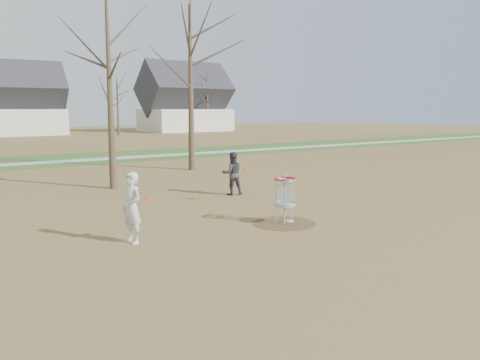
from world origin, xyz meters
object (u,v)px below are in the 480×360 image
(player_standing, at_px, (132,208))
(disc_grounded, at_px, (290,221))
(disc_golf_basket, at_px, (285,192))
(player_throwing, at_px, (232,173))

(player_standing, xyz_separation_m, disc_grounded, (4.55, -0.48, -0.84))
(disc_grounded, bearing_deg, disc_golf_basket, -164.71)
(player_standing, xyz_separation_m, disc_golf_basket, (4.28, -0.55, 0.05))
(player_throwing, height_order, disc_grounded, player_throwing)
(player_standing, bearing_deg, disc_golf_basket, 70.77)
(player_standing, distance_m, disc_golf_basket, 4.32)
(player_standing, distance_m, disc_grounded, 4.65)
(player_throwing, distance_m, disc_grounded, 4.70)
(disc_golf_basket, bearing_deg, disc_grounded, 15.29)
(disc_grounded, height_order, disc_golf_basket, disc_golf_basket)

